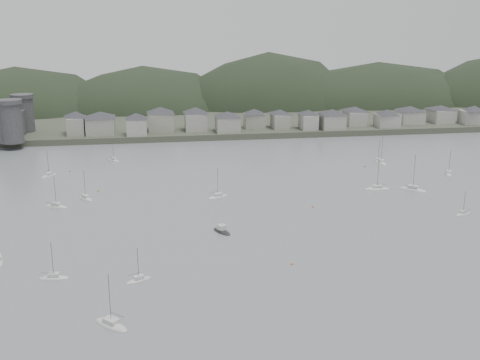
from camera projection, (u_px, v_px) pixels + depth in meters
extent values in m
plane|color=slate|center=(295.00, 299.00, 123.61)|extent=(900.00, 900.00, 0.00)
cube|color=#383D2D|center=(191.00, 103.00, 403.90)|extent=(900.00, 250.00, 3.00)
ellipsoid|color=black|center=(21.00, 130.00, 368.31)|extent=(138.98, 92.48, 81.13)
ellipsoid|color=black|center=(145.00, 126.00, 381.03)|extent=(132.08, 90.41, 79.74)
ellipsoid|color=black|center=(268.00, 127.00, 394.36)|extent=(133.88, 88.37, 101.41)
ellipsoid|color=black|center=(375.00, 122.00, 400.34)|extent=(165.81, 81.78, 82.55)
cylinder|color=#313133|center=(11.00, 123.00, 264.43)|extent=(10.00, 10.00, 18.00)
cylinder|color=#313133|center=(24.00, 115.00, 291.21)|extent=(10.00, 10.00, 17.00)
cube|color=#313133|center=(18.00, 125.00, 278.56)|extent=(3.50, 30.00, 12.00)
cube|color=gray|center=(77.00, 126.00, 284.96)|extent=(8.34, 12.91, 8.59)
pyramid|color=#2B2A30|center=(76.00, 114.00, 283.41)|extent=(15.78, 15.78, 3.01)
cube|color=gray|center=(101.00, 126.00, 286.15)|extent=(13.68, 13.35, 8.36)
pyramid|color=#2B2A30|center=(100.00, 114.00, 284.64)|extent=(20.07, 20.07, 2.93)
cube|color=gray|center=(137.00, 127.00, 283.83)|extent=(9.78, 10.20, 8.08)
pyramid|color=#2B2A30|center=(136.00, 116.00, 282.37)|extent=(14.83, 14.83, 2.83)
cube|color=gray|center=(161.00, 122.00, 294.68)|extent=(12.59, 13.33, 9.09)
pyramid|color=#2B2A30|center=(160.00, 110.00, 293.03)|extent=(19.24, 19.24, 3.18)
cube|color=gray|center=(196.00, 122.00, 295.92)|extent=(10.74, 12.17, 8.87)
pyramid|color=#2B2A30|center=(195.00, 110.00, 294.32)|extent=(17.01, 17.01, 3.10)
cube|color=gray|center=(228.00, 124.00, 292.20)|extent=(11.63, 12.09, 7.69)
pyramid|color=#2B2A30|center=(228.00, 114.00, 290.81)|extent=(17.61, 17.61, 2.69)
cube|color=gray|center=(254.00, 121.00, 302.79)|extent=(10.37, 9.35, 7.44)
pyramid|color=#2B2A30|center=(254.00, 111.00, 301.45)|extent=(14.65, 14.65, 2.60)
cube|color=gray|center=(280.00, 121.00, 302.56)|extent=(8.24, 12.20, 7.22)
pyramid|color=#2B2A30|center=(280.00, 112.00, 301.26)|extent=(15.17, 15.17, 2.53)
cube|color=gray|center=(308.00, 122.00, 299.64)|extent=(8.06, 10.91, 7.46)
pyramid|color=#2B2A30|center=(309.00, 112.00, 298.29)|extent=(14.08, 14.08, 2.61)
cube|color=gray|center=(332.00, 122.00, 300.06)|extent=(11.73, 11.78, 7.66)
pyramid|color=#2B2A30|center=(332.00, 112.00, 298.67)|extent=(17.46, 17.46, 2.68)
cube|color=gray|center=(354.00, 118.00, 311.87)|extent=(10.19, 13.02, 7.33)
pyramid|color=#2B2A30|center=(355.00, 109.00, 310.54)|extent=(17.23, 17.23, 2.57)
cube|color=gray|center=(387.00, 120.00, 305.76)|extent=(11.70, 9.81, 6.88)
pyramid|color=#2B2A30|center=(388.00, 112.00, 304.52)|extent=(15.97, 15.97, 2.41)
cube|color=gray|center=(410.00, 117.00, 316.71)|extent=(12.83, 12.48, 7.00)
pyramid|color=#2B2A30|center=(410.00, 108.00, 315.45)|extent=(18.79, 18.79, 2.45)
cube|color=gray|center=(440.00, 116.00, 319.98)|extent=(11.07, 13.50, 6.97)
pyramid|color=#2B2A30|center=(441.00, 107.00, 318.72)|extent=(18.25, 18.25, 2.44)
cube|color=gray|center=(473.00, 117.00, 314.91)|extent=(13.75, 9.12, 7.34)
pyramid|color=#2B2A30|center=(474.00, 108.00, 313.59)|extent=(16.97, 16.97, 2.57)
ellipsoid|color=beige|center=(218.00, 197.00, 194.63)|extent=(8.25, 6.06, 1.60)
cube|color=beige|center=(218.00, 194.00, 194.34)|extent=(3.30, 2.88, 0.70)
cylinder|color=#3F3F42|center=(218.00, 183.00, 193.25)|extent=(0.12, 0.12, 10.00)
cylinder|color=#3F3F42|center=(214.00, 192.00, 194.65)|extent=(3.21, 1.80, 0.10)
ellipsoid|color=beige|center=(49.00, 176.00, 221.08)|extent=(6.66, 7.68, 1.55)
cube|color=beige|center=(49.00, 173.00, 220.79)|extent=(3.00, 3.20, 0.70)
cylinder|color=#3F3F42|center=(48.00, 163.00, 219.74)|extent=(0.12, 0.12, 9.70)
cylinder|color=#3F3F42|center=(47.00, 171.00, 221.58)|extent=(2.19, 2.84, 0.10)
ellipsoid|color=beige|center=(114.00, 161.00, 245.51)|extent=(6.29, 7.19, 1.46)
cube|color=beige|center=(114.00, 158.00, 245.23)|extent=(2.82, 3.00, 0.70)
cylinder|color=#3F3F42|center=(113.00, 150.00, 244.25)|extent=(0.12, 0.12, 9.10)
cylinder|color=#3F3F42|center=(112.00, 158.00, 243.98)|extent=(2.08, 2.66, 0.10)
ellipsoid|color=beige|center=(413.00, 190.00, 202.70)|extent=(9.53, 9.33, 2.02)
cube|color=beige|center=(413.00, 187.00, 202.35)|extent=(4.09, 4.05, 0.70)
cylinder|color=#3F3F42|center=(414.00, 172.00, 200.97)|extent=(0.12, 0.12, 12.63)
cylinder|color=#3F3F42|center=(411.00, 186.00, 200.81)|extent=(3.35, 3.22, 0.10)
ellipsoid|color=beige|center=(111.00, 326.00, 112.85)|extent=(8.12, 8.05, 1.73)
cube|color=beige|center=(111.00, 320.00, 112.54)|extent=(3.50, 3.48, 0.70)
cylinder|color=#3F3F42|center=(110.00, 300.00, 111.36)|extent=(0.12, 0.12, 10.83)
cylinder|color=#3F3F42|center=(117.00, 315.00, 113.60)|extent=(2.85, 2.80, 0.10)
ellipsoid|color=beige|center=(381.00, 163.00, 241.18)|extent=(3.20, 9.17, 1.82)
cube|color=beige|center=(381.00, 160.00, 240.86)|extent=(2.10, 3.24, 0.70)
cylinder|color=#3F3F42|center=(382.00, 149.00, 239.62)|extent=(0.12, 0.12, 11.35)
cylinder|color=#3F3F42|center=(380.00, 158.00, 242.26)|extent=(0.23, 4.09, 0.10)
ellipsoid|color=beige|center=(377.00, 189.00, 203.61)|extent=(9.45, 3.82, 1.84)
cube|color=beige|center=(377.00, 186.00, 203.28)|extent=(3.40, 2.33, 0.70)
cylinder|color=#3F3F42|center=(378.00, 173.00, 202.03)|extent=(0.12, 0.12, 11.51)
cylinder|color=#3F3F42|center=(382.00, 184.00, 203.53)|extent=(4.14, 0.50, 0.10)
ellipsoid|color=beige|center=(378.00, 161.00, 244.57)|extent=(5.22, 7.35, 1.42)
cube|color=beige|center=(378.00, 159.00, 244.30)|extent=(2.51, 2.92, 0.70)
cylinder|color=#3F3F42|center=(379.00, 151.00, 243.35)|extent=(0.12, 0.12, 8.86)
cylinder|color=#3F3F42|center=(376.00, 157.00, 245.15)|extent=(1.53, 2.89, 0.10)
ellipsoid|color=beige|center=(57.00, 207.00, 184.42)|extent=(8.29, 5.83, 1.60)
cube|color=beige|center=(56.00, 204.00, 184.13)|extent=(3.28, 2.81, 0.70)
cylinder|color=#3F3F42|center=(55.00, 192.00, 183.05)|extent=(0.12, 0.12, 9.97)
cylinder|color=#3F3F42|center=(52.00, 203.00, 183.18)|extent=(3.26, 1.68, 0.10)
ellipsoid|color=beige|center=(448.00, 174.00, 223.81)|extent=(5.50, 7.94, 1.53)
cube|color=beige|center=(449.00, 171.00, 223.53)|extent=(2.67, 3.14, 0.70)
cylinder|color=#3F3F42|center=(450.00, 162.00, 222.50)|extent=(0.12, 0.12, 9.54)
cylinder|color=#3F3F42|center=(446.00, 169.00, 224.47)|extent=(1.57, 3.14, 0.10)
ellipsoid|color=beige|center=(463.00, 214.00, 177.47)|extent=(6.16, 3.68, 1.17)
cube|color=beige|center=(463.00, 212.00, 177.23)|extent=(2.36, 1.89, 0.70)
cylinder|color=#3F3F42|center=(464.00, 203.00, 176.44)|extent=(0.12, 0.12, 7.34)
cylinder|color=#3F3F42|center=(467.00, 210.00, 176.91)|extent=(2.53, 0.95, 0.10)
ellipsoid|color=beige|center=(86.00, 199.00, 192.74)|extent=(6.59, 7.70, 1.55)
cube|color=beige|center=(85.00, 196.00, 192.45)|extent=(2.98, 3.19, 0.70)
cylinder|color=#3F3F42|center=(85.00, 185.00, 191.41)|extent=(0.12, 0.12, 9.68)
cylinder|color=#3F3F42|center=(82.00, 195.00, 191.11)|extent=(2.15, 2.86, 0.10)
ellipsoid|color=beige|center=(54.00, 278.00, 133.42)|extent=(7.32, 3.05, 1.42)
cube|color=beige|center=(54.00, 274.00, 133.15)|extent=(2.65, 1.83, 0.70)
cylinder|color=#3F3F42|center=(52.00, 260.00, 132.19)|extent=(0.12, 0.12, 8.89)
cylinder|color=#3F3F42|center=(48.00, 273.00, 132.67)|extent=(3.19, 0.45, 0.10)
ellipsoid|color=beige|center=(139.00, 281.00, 132.29)|extent=(6.63, 4.66, 1.28)
cube|color=beige|center=(139.00, 277.00, 132.04)|extent=(2.63, 2.25, 0.70)
cylinder|color=#3F3F42|center=(138.00, 264.00, 131.18)|extent=(0.12, 0.12, 7.98)
cylinder|color=#3F3F42|center=(134.00, 274.00, 132.22)|extent=(2.62, 1.36, 0.10)
ellipsoid|color=black|center=(222.00, 232.00, 162.72)|extent=(5.76, 7.66, 1.60)
cube|color=beige|center=(222.00, 227.00, 162.33)|extent=(2.83, 2.89, 1.40)
cylinder|color=#3F3F42|center=(222.00, 224.00, 162.09)|extent=(0.10, 0.10, 1.20)
sphere|color=#C87642|center=(365.00, 166.00, 235.31)|extent=(0.70, 0.70, 0.70)
sphere|color=#C87642|center=(313.00, 207.00, 184.31)|extent=(0.70, 0.70, 0.70)
sphere|color=#C87642|center=(98.00, 191.00, 201.38)|extent=(0.70, 0.70, 0.70)
sphere|color=#C87642|center=(292.00, 264.00, 141.15)|extent=(0.70, 0.70, 0.70)
sphere|color=#C87642|center=(70.00, 171.00, 228.14)|extent=(0.70, 0.70, 0.70)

